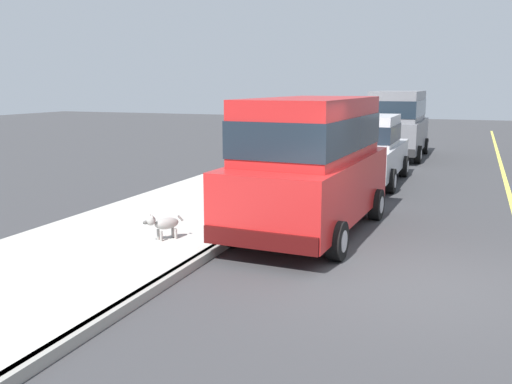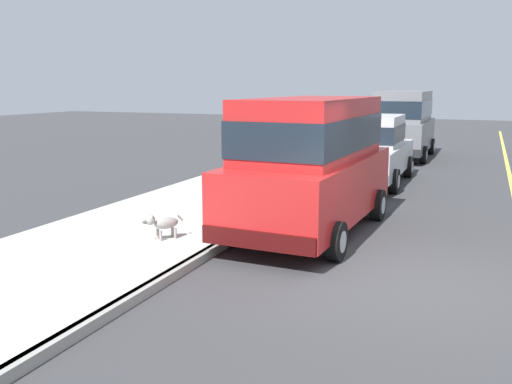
{
  "view_description": "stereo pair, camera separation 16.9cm",
  "coord_description": "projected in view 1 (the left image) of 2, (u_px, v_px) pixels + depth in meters",
  "views": [
    {
      "loc": [
        0.67,
        -7.84,
        2.75
      ],
      "look_at": [
        -2.94,
        1.34,
        0.85
      ],
      "focal_mm": 39.06,
      "sensor_mm": 36.0,
      "label": 1
    },
    {
      "loc": [
        0.83,
        -7.77,
        2.75
      ],
      "look_at": [
        -2.94,
        1.34,
        0.85
      ],
      "focal_mm": 39.06,
      "sensor_mm": 36.0,
      "label": 2
    }
  ],
  "objects": [
    {
      "name": "car_grey_van",
      "position": [
        398.0,
        121.0,
        21.22
      ],
      "size": [
        2.15,
        4.91,
        2.52
      ],
      "color": "slate",
      "rests_on": "ground"
    },
    {
      "name": "ground_plane",
      "position": [
        413.0,
        281.0,
        7.92
      ],
      "size": [
        80.0,
        80.0,
        0.0
      ],
      "primitive_type": "plane",
      "color": "#38383A"
    },
    {
      "name": "curb",
      "position": [
        211.0,
        252.0,
        9.06
      ],
      "size": [
        0.16,
        64.0,
        0.14
      ],
      "primitive_type": "cube",
      "color": "gray",
      "rests_on": "ground"
    },
    {
      "name": "sidewalk",
      "position": [
        118.0,
        241.0,
        9.71
      ],
      "size": [
        3.6,
        64.0,
        0.14
      ],
      "primitive_type": "cube",
      "color": "#B7B5AD",
      "rests_on": "ground"
    },
    {
      "name": "dog_grey",
      "position": [
        163.0,
        223.0,
        9.49
      ],
      "size": [
        0.48,
        0.65,
        0.49
      ],
      "color": "#999691",
      "rests_on": "sidewalk"
    },
    {
      "name": "car_red_van",
      "position": [
        311.0,
        159.0,
        10.34
      ],
      "size": [
        2.27,
        4.97,
        2.52
      ],
      "color": "red",
      "rests_on": "ground"
    },
    {
      "name": "car_silver_sedan",
      "position": [
        366.0,
        148.0,
        15.76
      ],
      "size": [
        2.04,
        4.6,
        1.92
      ],
      "color": "#BCBCC1",
      "rests_on": "ground"
    }
  ]
}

